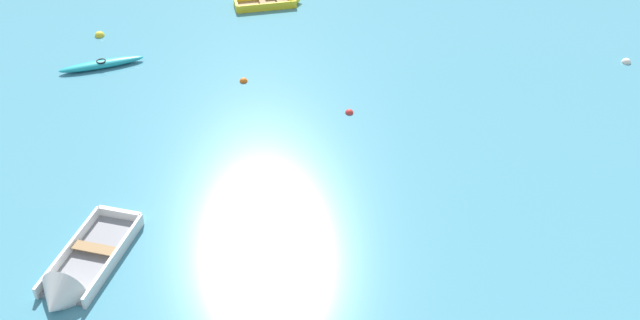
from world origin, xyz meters
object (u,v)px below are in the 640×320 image
(kayak_turquoise_near_right, at_px, (102,64))
(mooring_buoy_midfield, at_px, (349,113))
(mooring_buoy_between_boats_left, at_px, (100,36))
(rowboat_yellow_cluster_inner, at_px, (283,1))
(mooring_buoy_central, at_px, (626,62))
(rowboat_white_near_camera, at_px, (71,283))
(mooring_buoy_trailing, at_px, (244,81))

(kayak_turquoise_near_right, xyz_separation_m, mooring_buoy_midfield, (9.15, -4.76, -0.15))
(mooring_buoy_midfield, bearing_deg, mooring_buoy_between_boats_left, 141.46)
(mooring_buoy_midfield, bearing_deg, rowboat_yellow_cluster_inner, 98.06)
(mooring_buoy_central, bearing_deg, mooring_buoy_between_boats_left, 165.32)
(mooring_buoy_midfield, bearing_deg, mooring_buoy_central, 9.73)
(mooring_buoy_midfield, bearing_deg, rowboat_white_near_camera, -140.42)
(rowboat_yellow_cluster_inner, xyz_separation_m, mooring_buoy_trailing, (-2.27, -6.84, -0.16))
(kayak_turquoise_near_right, bearing_deg, rowboat_white_near_camera, -88.38)
(kayak_turquoise_near_right, height_order, mooring_buoy_between_boats_left, kayak_turquoise_near_right)
(rowboat_white_near_camera, distance_m, rowboat_yellow_cluster_inner, 18.50)
(rowboat_white_near_camera, bearing_deg, mooring_buoy_central, 24.34)
(rowboat_yellow_cluster_inner, height_order, mooring_buoy_central, rowboat_yellow_cluster_inner)
(kayak_turquoise_near_right, bearing_deg, mooring_buoy_between_boats_left, 97.41)
(mooring_buoy_between_boats_left, xyz_separation_m, mooring_buoy_trailing, (5.88, -4.78, 0.00))
(kayak_turquoise_near_right, bearing_deg, mooring_buoy_central, -7.48)
(kayak_turquoise_near_right, height_order, mooring_buoy_midfield, kayak_turquoise_near_right)
(kayak_turquoise_near_right, relative_size, mooring_buoy_trailing, 10.74)
(rowboat_white_near_camera, xyz_separation_m, mooring_buoy_central, (20.56, 9.30, -0.17))
(mooring_buoy_between_boats_left, bearing_deg, kayak_turquoise_near_right, -82.59)
(mooring_buoy_between_boats_left, height_order, mooring_buoy_trailing, mooring_buoy_between_boats_left)
(rowboat_white_near_camera, distance_m, kayak_turquoise_near_right, 12.05)
(rowboat_white_near_camera, relative_size, mooring_buoy_trailing, 13.31)
(mooring_buoy_between_boats_left, height_order, mooring_buoy_central, mooring_buoy_between_boats_left)
(rowboat_white_near_camera, height_order, mooring_buoy_midfield, rowboat_white_near_camera)
(rowboat_yellow_cluster_inner, height_order, mooring_buoy_between_boats_left, rowboat_yellow_cluster_inner)
(kayak_turquoise_near_right, height_order, mooring_buoy_trailing, kayak_turquoise_near_right)
(mooring_buoy_central, bearing_deg, mooring_buoy_midfield, -170.27)
(rowboat_white_near_camera, xyz_separation_m, kayak_turquoise_near_right, (-0.34, 12.04, -0.02))
(mooring_buoy_trailing, relative_size, mooring_buoy_midfield, 1.05)
(rowboat_yellow_cluster_inner, bearing_deg, mooring_buoy_between_boats_left, -165.82)
(kayak_turquoise_near_right, height_order, mooring_buoy_central, kayak_turquoise_near_right)
(kayak_turquoise_near_right, bearing_deg, rowboat_yellow_cluster_inner, 32.13)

